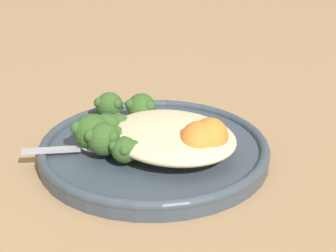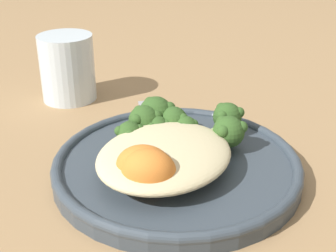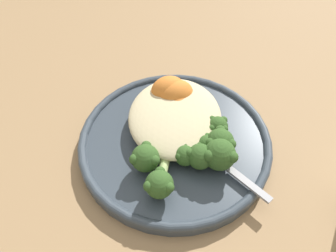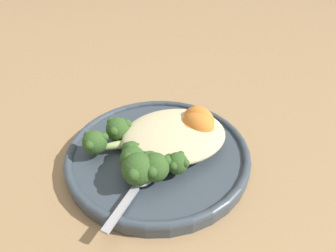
% 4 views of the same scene
% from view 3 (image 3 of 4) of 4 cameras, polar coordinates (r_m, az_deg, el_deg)
% --- Properties ---
extents(ground_plane, '(4.00, 4.00, 0.00)m').
position_cam_3_polar(ground_plane, '(0.46, 2.05, -4.85)').
color(ground_plane, '#9E7A51').
extents(plate, '(0.27, 0.27, 0.02)m').
position_cam_3_polar(plate, '(0.46, 1.24, -2.64)').
color(plate, '#38424C').
rests_on(plate, ground_plane).
extents(quinoa_mound, '(0.15, 0.13, 0.03)m').
position_cam_3_polar(quinoa_mound, '(0.46, 1.25, 1.78)').
color(quinoa_mound, beige).
rests_on(quinoa_mound, plate).
extents(broccoli_stalk_0, '(0.12, 0.07, 0.04)m').
position_cam_3_polar(broccoli_stalk_0, '(0.42, -2.53, -3.86)').
color(broccoli_stalk_0, '#ADC675').
rests_on(broccoli_stalk_0, plate).
extents(broccoli_stalk_1, '(0.13, 0.04, 0.03)m').
position_cam_3_polar(broccoli_stalk_1, '(0.40, -1.08, -8.38)').
color(broccoli_stalk_1, '#ADC675').
rests_on(broccoli_stalk_1, plate).
extents(broccoli_stalk_2, '(0.10, 0.05, 0.03)m').
position_cam_3_polar(broccoli_stalk_2, '(0.43, 2.09, -3.01)').
color(broccoli_stalk_2, '#ADC675').
rests_on(broccoli_stalk_2, plate).
extents(broccoli_stalk_3, '(0.09, 0.07, 0.03)m').
position_cam_3_polar(broccoli_stalk_3, '(0.42, 4.85, -4.47)').
color(broccoli_stalk_3, '#ADC675').
rests_on(broccoli_stalk_3, plate).
extents(broccoli_stalk_4, '(0.10, 0.11, 0.04)m').
position_cam_3_polar(broccoli_stalk_4, '(0.42, 6.94, -3.66)').
color(broccoli_stalk_4, '#ADC675').
rests_on(broccoli_stalk_4, plate).
extents(broccoli_stalk_5, '(0.06, 0.08, 0.03)m').
position_cam_3_polar(broccoli_stalk_5, '(0.43, 5.52, -2.64)').
color(broccoli_stalk_5, '#ADC675').
rests_on(broccoli_stalk_5, plate).
extents(broccoli_stalk_6, '(0.07, 0.10, 0.04)m').
position_cam_3_polar(broccoli_stalk_6, '(0.43, 7.89, -2.42)').
color(broccoli_stalk_6, '#ADC675').
rests_on(broccoli_stalk_6, plate).
extents(broccoli_stalk_7, '(0.03, 0.09, 0.03)m').
position_cam_3_polar(broccoli_stalk_7, '(0.45, 6.86, -0.08)').
color(broccoli_stalk_7, '#ADC675').
rests_on(broccoli_stalk_7, plate).
extents(sweet_potato_chunk_0, '(0.06, 0.05, 0.03)m').
position_cam_3_polar(sweet_potato_chunk_0, '(0.47, 1.79, 4.16)').
color(sweet_potato_chunk_0, orange).
rests_on(sweet_potato_chunk_0, plate).
extents(sweet_potato_chunk_1, '(0.06, 0.07, 0.04)m').
position_cam_3_polar(sweet_potato_chunk_1, '(0.48, 1.29, 5.60)').
color(sweet_potato_chunk_1, orange).
rests_on(sweet_potato_chunk_1, plate).
extents(sweet_potato_chunk_2, '(0.06, 0.06, 0.04)m').
position_cam_3_polar(sweet_potato_chunk_2, '(0.48, 0.10, 6.24)').
color(sweet_potato_chunk_2, orange).
rests_on(sweet_potato_chunk_2, plate).
extents(spoon, '(0.09, 0.09, 0.01)m').
position_cam_3_polar(spoon, '(0.43, 9.26, -6.10)').
color(spoon, '#A3A3A8').
rests_on(spoon, plate).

